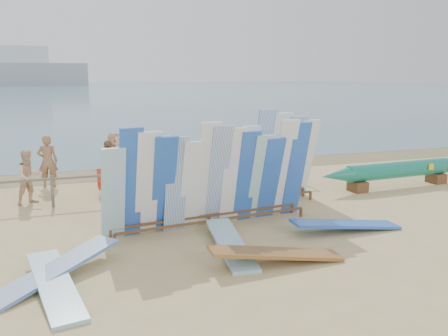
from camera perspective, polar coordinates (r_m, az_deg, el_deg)
name	(u,v)px	position (r m, az deg, el deg)	size (l,w,h in m)	color
ground	(144,232)	(11.41, -9.66, -7.59)	(160.00, 160.00, 0.00)	tan
ocean	(61,89)	(138.73, -19.01, 9.01)	(320.00, 240.00, 0.02)	#436A79
wet_sand_strip	(110,173)	(18.32, -13.58, -0.63)	(40.00, 2.60, 0.01)	olive
distant_ship	(23,71)	(190.96, -23.00, 10.74)	(45.00, 8.00, 14.00)	#999EA3
fence	(125,180)	(14.11, -11.86, -1.40)	(12.08, 0.08, 0.90)	#6C6252
main_surfboard_rack	(213,180)	(11.30, -1.36, -1.48)	(5.28, 1.17, 2.60)	brown
side_surfboard_rack	(278,160)	(13.75, 6.47, 0.99)	(2.36, 0.80, 2.73)	brown
outrigger_canoe	(399,171)	(16.58, 20.33, -0.31)	(6.03, 0.80, 0.86)	brown
vendor_table	(221,200)	(12.79, -0.33, -3.83)	(0.89, 0.77, 1.00)	brown
flat_board_b	(230,249)	(10.20, 0.76, -9.73)	(0.56, 2.70, 0.07)	#83BBD2
flat_board_c	(276,264)	(9.52, 6.31, -11.37)	(0.56, 2.70, 0.07)	#9C652A
flat_board_a	(55,291)	(8.84, -19.65, -13.80)	(0.56, 2.70, 0.07)	#83BBD2
flat_board_e	(57,279)	(9.33, -19.45, -12.43)	(0.56, 2.70, 0.07)	white
flat_board_d	(345,231)	(11.67, 14.41, -7.37)	(0.56, 2.70, 0.07)	blue
beach_chair_left	(107,189)	(14.83, -13.88, -2.42)	(0.53, 0.55, 0.83)	#B93013
beach_chair_right	(166,183)	(15.20, -6.96, -1.83)	(0.61, 0.63, 0.84)	#B93013
stroller	(167,177)	(15.06, -6.89, -1.14)	(0.71, 0.91, 1.13)	#B93013
beachgoer_6	(169,160)	(16.05, -6.63, 0.99)	(0.81, 0.39, 1.66)	tan
beachgoer_4	(109,165)	(15.68, -13.66, 0.39)	(0.94, 0.40, 1.60)	#8C6042
beachgoer_5	(114,155)	(17.56, -13.05, 1.58)	(1.50, 0.49, 1.62)	beige
beachgoer_8	(198,166)	(15.14, -3.16, 0.23)	(0.75, 0.36, 1.55)	beige
beachgoer_2	(29,177)	(14.58, -22.39, -0.99)	(0.76, 0.37, 1.57)	beige
beachgoer_10	(277,158)	(16.50, 6.38, 1.21)	(0.95, 0.41, 1.63)	#8C6042
beachgoer_1	(48,161)	(16.55, -20.45, 0.77)	(0.63, 0.34, 1.72)	#8C6042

